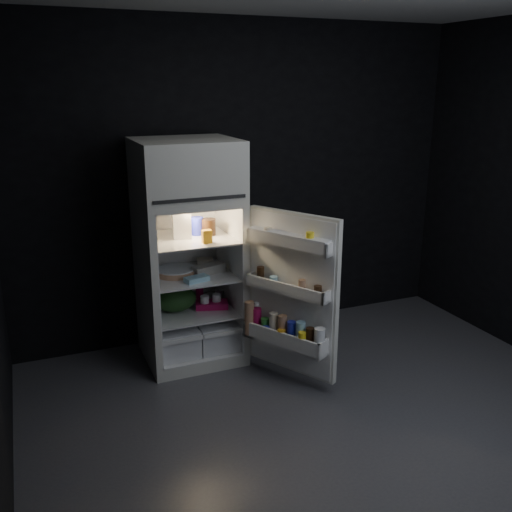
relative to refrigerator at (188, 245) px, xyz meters
name	(u,v)px	position (x,y,z in m)	size (l,w,h in m)	color
floor	(334,421)	(0.61, -1.32, -0.96)	(4.00, 3.40, 0.00)	#4B4B50
wall_back	(242,183)	(0.61, 0.38, 0.39)	(4.00, 0.00, 2.70)	black
refrigerator	(188,245)	(0.00, 0.00, 0.00)	(0.76, 0.71, 1.78)	silver
fridge_door	(290,298)	(0.56, -0.70, -0.28)	(0.52, 0.72, 1.22)	silver
milk_jug	(181,223)	(-0.05, -0.03, 0.19)	(0.14, 0.14, 0.24)	white
mayo_jar	(197,226)	(0.08, 0.02, 0.14)	(0.10, 0.10, 0.14)	#2029AF
jam_jar	(209,227)	(0.17, -0.03, 0.14)	(0.11, 0.11, 0.13)	black
amber_bottle	(149,223)	(-0.27, 0.10, 0.18)	(0.08, 0.08, 0.22)	orange
small_carton	(207,237)	(0.08, -0.25, 0.12)	(0.07, 0.05, 0.10)	orange
egg_carton	(208,269)	(0.14, -0.08, -0.19)	(0.27, 0.10, 0.07)	gray
pie	(176,272)	(-0.11, 0.00, -0.21)	(0.33, 0.33, 0.04)	#A37656
flat_package	(197,279)	(-0.01, -0.24, -0.21)	(0.18, 0.09, 0.04)	#85B8CE
wrapped_pkg	(205,262)	(0.18, 0.14, -0.20)	(0.13, 0.11, 0.05)	beige
produce_bag	(175,299)	(-0.13, -0.02, -0.43)	(0.33, 0.28, 0.20)	#193815
yogurt_tray	(212,305)	(0.16, -0.08, -0.50)	(0.26, 0.14, 0.05)	#AE0E4A
small_can_red	(200,293)	(0.13, 0.16, -0.48)	(0.06, 0.06, 0.09)	#AE0E4A
small_can_silver	(219,295)	(0.27, 0.06, -0.48)	(0.07, 0.07, 0.09)	silver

